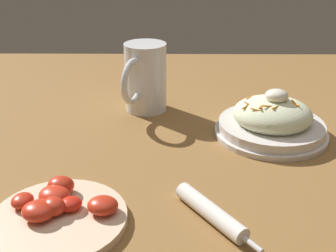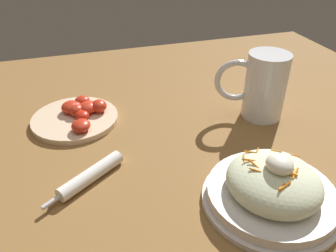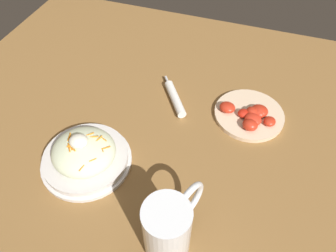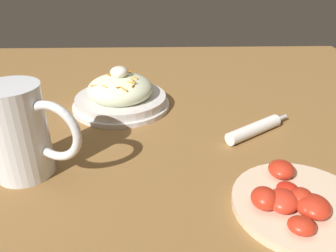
% 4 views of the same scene
% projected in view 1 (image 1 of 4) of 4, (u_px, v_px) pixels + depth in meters
% --- Properties ---
extents(ground_plane, '(1.43, 1.43, 0.00)m').
position_uv_depth(ground_plane, '(211.00, 154.00, 0.85)').
color(ground_plane, olive).
extents(salad_plate, '(0.24, 0.24, 0.10)m').
position_uv_depth(salad_plate, '(272.00, 121.00, 0.92)').
color(salad_plate, silver).
rests_on(salad_plate, ground_plane).
extents(beer_mug, '(0.10, 0.17, 0.16)m').
position_uv_depth(beer_mug, '(145.00, 80.00, 1.03)').
color(beer_mug, white).
rests_on(beer_mug, ground_plane).
extents(napkin_roll, '(0.12, 0.16, 0.03)m').
position_uv_depth(napkin_roll, '(211.00, 212.00, 0.66)').
color(napkin_roll, white).
rests_on(napkin_roll, ground_plane).
extents(tomato_plate, '(0.21, 0.21, 0.04)m').
position_uv_depth(tomato_plate, '(58.00, 213.00, 0.66)').
color(tomato_plate, beige).
rests_on(tomato_plate, ground_plane).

